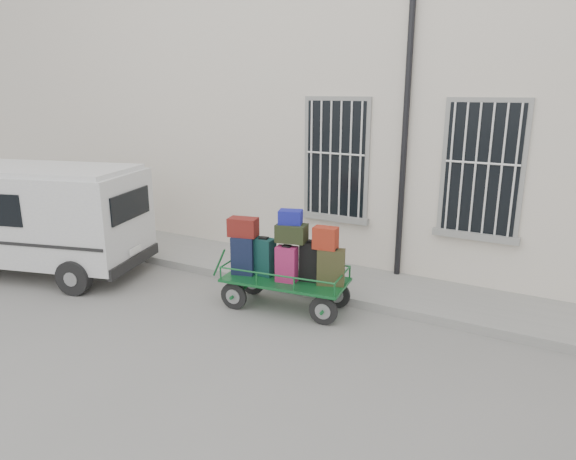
# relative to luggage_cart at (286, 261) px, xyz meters

# --- Properties ---
(ground) EXTENTS (80.00, 80.00, 0.00)m
(ground) POSITION_rel_luggage_cart_xyz_m (0.27, -0.77, -0.83)
(ground) COLOR slate
(ground) RESTS_ON ground
(building) EXTENTS (24.00, 5.15, 6.00)m
(building) POSITION_rel_luggage_cart_xyz_m (0.28, 4.72, 2.17)
(building) COLOR beige
(building) RESTS_ON ground
(sidewalk) EXTENTS (24.00, 1.70, 0.15)m
(sidewalk) POSITION_rel_luggage_cart_xyz_m (0.27, 1.43, -0.76)
(sidewalk) COLOR gray
(sidewalk) RESTS_ON ground
(luggage_cart) EXTENTS (2.44, 1.17, 1.69)m
(luggage_cart) POSITION_rel_luggage_cart_xyz_m (0.00, 0.00, 0.00)
(luggage_cart) COLOR black
(luggage_cart) RESTS_ON ground
(van) EXTENTS (4.55, 2.87, 2.14)m
(van) POSITION_rel_luggage_cart_xyz_m (-5.14, -0.89, 0.39)
(van) COLOR silver
(van) RESTS_ON ground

